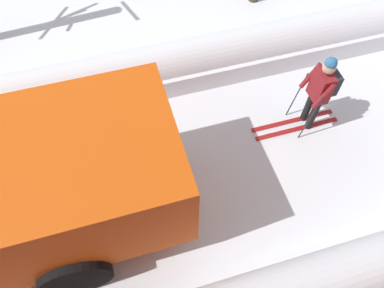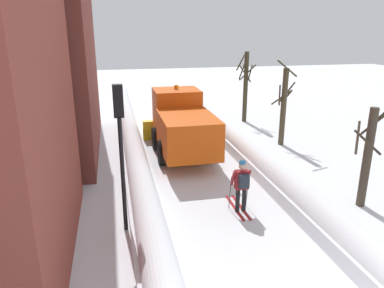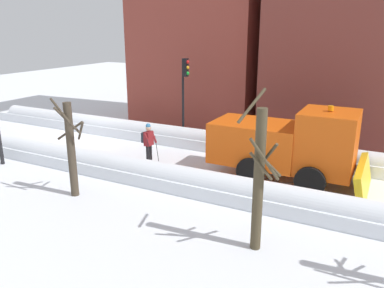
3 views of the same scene
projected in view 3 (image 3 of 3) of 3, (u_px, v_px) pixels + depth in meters
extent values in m
plane|color=white|center=(252.00, 176.00, 15.75)|extent=(80.00, 80.00, 0.00)
cube|color=white|center=(271.00, 153.00, 17.82)|extent=(1.10, 36.00, 0.51)
cylinder|color=white|center=(271.00, 148.00, 17.74)|extent=(0.90, 34.20, 0.90)
cube|color=white|center=(229.00, 194.00, 13.54)|extent=(1.10, 36.00, 0.48)
cylinder|color=white|center=(229.00, 187.00, 13.47)|extent=(0.90, 34.20, 0.90)
cube|color=brown|center=(373.00, 41.00, 19.38)|extent=(7.30, 9.47, 10.30)
cube|color=#DB510F|center=(256.00, 142.00, 15.56)|extent=(2.30, 3.40, 1.60)
cube|color=#DB510F|center=(327.00, 142.00, 14.26)|extent=(2.20, 2.00, 2.30)
cube|color=black|center=(357.00, 132.00, 13.69)|extent=(1.85, 0.06, 1.01)
cube|color=yellow|center=(363.00, 179.00, 14.01)|extent=(3.20, 0.46, 1.13)
cylinder|color=orange|center=(331.00, 108.00, 13.90)|extent=(0.20, 0.20, 0.18)
cylinder|color=black|center=(321.00, 163.00, 15.72)|extent=(0.25, 1.10, 1.10)
cylinder|color=black|center=(310.00, 182.00, 13.76)|extent=(0.25, 1.10, 1.10)
cylinder|color=black|center=(268.00, 155.00, 16.69)|extent=(0.25, 1.10, 1.10)
cylinder|color=black|center=(251.00, 172.00, 14.74)|extent=(0.25, 1.10, 1.10)
cylinder|color=black|center=(151.00, 153.00, 17.30)|extent=(0.14, 0.14, 0.82)
cylinder|color=black|center=(148.00, 155.00, 17.12)|extent=(0.14, 0.14, 0.82)
cube|color=maroon|center=(149.00, 138.00, 17.00)|extent=(0.42, 0.26, 0.62)
cube|color=#262D38|center=(145.00, 137.00, 17.09)|extent=(0.32, 0.16, 0.44)
sphere|color=tan|center=(148.00, 128.00, 16.87)|extent=(0.24, 0.24, 0.24)
sphere|color=teal|center=(148.00, 126.00, 16.84)|extent=(0.22, 0.22, 0.22)
cylinder|color=maroon|center=(154.00, 137.00, 17.17)|extent=(0.09, 0.33, 0.56)
cylinder|color=maroon|center=(147.00, 140.00, 16.73)|extent=(0.09, 0.33, 0.56)
cube|color=maroon|center=(155.00, 163.00, 17.31)|extent=(0.09, 1.80, 0.03)
cube|color=maroon|center=(153.00, 164.00, 17.12)|extent=(0.09, 1.80, 0.03)
cylinder|color=#262628|center=(157.00, 149.00, 17.31)|extent=(0.02, 0.19, 1.19)
cylinder|color=#262628|center=(149.00, 153.00, 16.80)|extent=(0.02, 0.19, 1.19)
cylinder|color=black|center=(183.00, 110.00, 20.14)|extent=(0.12, 0.12, 3.41)
cube|color=black|center=(185.00, 68.00, 19.45)|extent=(0.28, 0.24, 0.90)
sphere|color=red|center=(188.00, 62.00, 19.32)|extent=(0.18, 0.18, 0.18)
sphere|color=gold|center=(188.00, 68.00, 19.40)|extent=(0.18, 0.18, 0.18)
sphere|color=green|center=(188.00, 73.00, 19.48)|extent=(0.18, 0.18, 0.18)
cylinder|color=#41362A|center=(71.00, 150.00, 13.53)|extent=(0.28, 0.28, 3.38)
cylinder|color=#41362A|center=(68.00, 121.00, 12.94)|extent=(0.55, 0.71, 1.01)
cylinder|color=#41362A|center=(60.00, 111.00, 12.87)|extent=(0.15, 0.89, 0.80)
cylinder|color=#41362A|center=(70.00, 131.00, 13.65)|extent=(0.56, 0.82, 0.71)
cylinder|color=#41362A|center=(81.00, 131.00, 13.45)|extent=(0.71, 0.89, 0.91)
cylinder|color=#443A27|center=(258.00, 182.00, 10.10)|extent=(0.28, 0.28, 3.90)
cylinder|color=#443A27|center=(266.00, 158.00, 10.06)|extent=(0.36, 0.66, 0.96)
cylinder|color=#443A27|center=(264.00, 160.00, 9.64)|extent=(0.58, 0.68, 1.19)
cylinder|color=#443A27|center=(252.00, 105.00, 9.78)|extent=(0.93, 0.46, 0.83)
cylinder|color=#443A27|center=(261.00, 166.00, 9.77)|extent=(0.34, 0.57, 0.78)
cylinder|color=#443A27|center=(272.00, 168.00, 9.78)|extent=(1.07, 0.23, 0.80)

